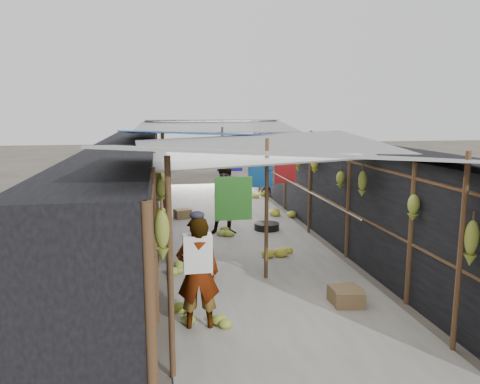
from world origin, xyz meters
TOP-DOWN VIEW (x-y plane):
  - ground at (0.00, 0.00)m, footprint 80.00×80.00m
  - aisle_slab at (0.00, 6.50)m, footprint 3.60×16.00m
  - stall_left at (-2.70, 6.50)m, footprint 1.40×15.00m
  - stall_right at (2.70, 6.50)m, footprint 1.40×15.00m
  - crate_near at (1.01, 1.54)m, footprint 0.52×0.44m
  - crate_mid at (1.01, 1.67)m, footprint 0.50×0.41m
  - crate_back at (-1.28, 8.17)m, footprint 0.53×0.48m
  - black_basin at (0.82, 6.47)m, footprint 0.65×0.65m
  - vendor_elderly at (-1.40, 1.21)m, footprint 0.62×0.43m
  - shopper_blue at (-0.25, 6.30)m, footprint 0.87×0.69m
  - vendor_seated at (1.70, 10.40)m, footprint 0.50×0.57m
  - market_canopy at (0.03, 6.84)m, footprint 5.62×15.20m
  - hanging_bananas at (0.04, 6.39)m, footprint 3.96×13.65m
  - floor_bananas at (-0.11, 5.30)m, footprint 3.68×10.15m

SIDE VIEW (x-z plane):
  - ground at x=0.00m, z-range 0.00..0.00m
  - aisle_slab at x=0.00m, z-range 0.00..0.02m
  - black_basin at x=0.82m, z-range 0.00..0.19m
  - crate_near at x=1.01m, z-range 0.00..0.28m
  - crate_mid at x=1.01m, z-range 0.00..0.28m
  - crate_back at x=-1.28m, z-range 0.00..0.28m
  - floor_bananas at x=-0.11m, z-range -0.02..0.32m
  - vendor_seated at x=1.70m, z-range 0.00..0.77m
  - vendor_elderly at x=-1.40m, z-range 0.00..1.65m
  - shopper_blue at x=-0.25m, z-range 0.00..1.73m
  - stall_left at x=-2.70m, z-range 0.00..2.30m
  - stall_right at x=2.70m, z-range 0.00..2.30m
  - hanging_bananas at x=0.04m, z-range 1.21..2.06m
  - market_canopy at x=0.03m, z-range 1.02..3.79m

